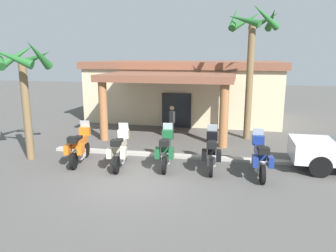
% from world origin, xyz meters
% --- Properties ---
extents(ground_plane, '(80.00, 80.00, 0.00)m').
position_xyz_m(ground_plane, '(0.00, 0.00, 0.00)').
color(ground_plane, '#514F4C').
extents(motel_building, '(13.01, 11.53, 3.93)m').
position_xyz_m(motel_building, '(0.08, 12.00, 2.02)').
color(motel_building, beige).
rests_on(motel_building, ground_plane).
extents(motorcycle_orange, '(0.81, 2.21, 1.61)m').
position_xyz_m(motorcycle_orange, '(-2.70, 1.30, 0.70)').
color(motorcycle_orange, black).
rests_on(motorcycle_orange, ground_plane).
extents(motorcycle_cream, '(0.81, 2.21, 1.61)m').
position_xyz_m(motorcycle_cream, '(-0.93, 1.19, 0.70)').
color(motorcycle_cream, black).
rests_on(motorcycle_cream, ground_plane).
extents(motorcycle_green, '(0.76, 2.21, 1.61)m').
position_xyz_m(motorcycle_green, '(0.85, 1.52, 0.70)').
color(motorcycle_green, black).
rests_on(motorcycle_green, ground_plane).
extents(motorcycle_black, '(0.72, 2.21, 1.61)m').
position_xyz_m(motorcycle_black, '(2.62, 1.59, 0.70)').
color(motorcycle_black, black).
rests_on(motorcycle_black, ground_plane).
extents(motorcycle_blue, '(0.72, 2.21, 1.61)m').
position_xyz_m(motorcycle_blue, '(4.39, 1.25, 0.70)').
color(motorcycle_blue, black).
rests_on(motorcycle_blue, ground_plane).
extents(pedestrian, '(0.32, 0.49, 1.77)m').
position_xyz_m(pedestrian, '(0.26, 5.91, 1.03)').
color(pedestrian, black).
rests_on(pedestrian, ground_plane).
extents(palm_tree_near_portico, '(2.69, 2.77, 6.84)m').
position_xyz_m(palm_tree_near_portico, '(4.17, 6.73, 4.99)').
color(palm_tree_near_portico, brown).
rests_on(palm_tree_near_portico, ground_plane).
extents(palm_tree_roadside, '(2.21, 2.42, 4.96)m').
position_xyz_m(palm_tree_roadside, '(-5.02, 1.39, 3.64)').
color(palm_tree_roadside, brown).
rests_on(palm_tree_roadside, ground_plane).
extents(curb_strip, '(10.87, 0.36, 0.12)m').
position_xyz_m(curb_strip, '(0.85, 2.84, 0.06)').
color(curb_strip, '#ADA89E').
rests_on(curb_strip, ground_plane).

